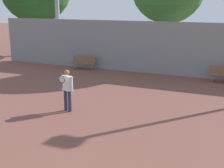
# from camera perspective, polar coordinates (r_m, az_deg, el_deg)

# --- Properties ---
(tennis_player) EXTENTS (0.58, 0.46, 1.69)m
(tennis_player) POSITION_cam_1_polar(r_m,az_deg,el_deg) (12.41, -8.21, -0.70)
(tennis_player) COLOR #282D47
(tennis_player) RESTS_ON ground_plane
(bench_by_gate) EXTENTS (1.62, 0.40, 0.86)m
(bench_by_gate) POSITION_cam_1_polar(r_m,az_deg,el_deg) (20.49, -5.22, 4.16)
(bench_by_gate) COLOR brown
(bench_by_gate) RESTS_ON ground_plane
(back_fence) EXTENTS (25.38, 0.06, 3.16)m
(back_fence) POSITION_cam_1_polar(r_m,az_deg,el_deg) (18.74, 12.54, 6.18)
(back_fence) COLOR gray
(back_fence) RESTS_ON ground_plane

